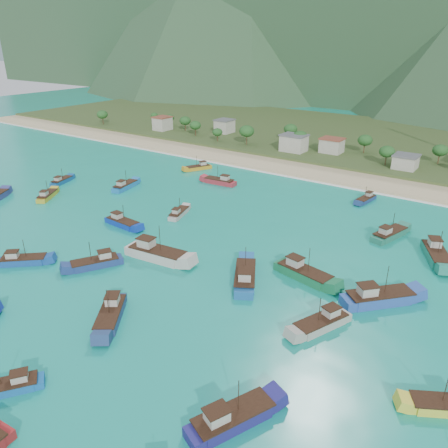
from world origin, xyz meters
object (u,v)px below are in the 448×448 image
Objects in this scene: boat_16 at (447,406)px; boat_30 at (62,181)px; boat_24 at (436,255)px; boat_31 at (111,315)px; boat_8 at (220,182)px; boat_19 at (122,223)px; boat_1 at (8,388)px; boat_15 at (47,196)px; boat_29 at (232,419)px; boat_11 at (125,186)px; boat_20 at (157,254)px; boat_27 at (23,261)px; boat_21 at (96,263)px; boat_10 at (379,298)px; boat_4 at (179,214)px; boat_6 at (245,278)px; boat_5 at (304,274)px; boat_3 at (199,168)px; boat_7 at (389,235)px; boat_25 at (322,323)px.

boat_16 is 122.40m from boat_30.
boat_24 reaches higher than boat_31.
boat_8 is 41.08m from boat_19.
boat_15 reaches higher than boat_1.
boat_16 is at bearing 63.39° from boat_29.
boat_20 is at bearing -47.07° from boat_11.
boat_11 is at bearing -131.00° from boat_19.
boat_27 is at bearing -165.04° from boat_29.
boat_15 is 48.25m from boat_21.
boat_29 is (-6.29, -36.36, -0.17)m from boat_10.
boat_27 is at bearing -114.24° from boat_10.
boat_20 reaches higher than boat_8.
boat_29 is at bearing -57.22° from boat_10.
boat_6 reaches higher than boat_4.
boat_24 is at bearing 121.26° from boat_10.
boat_21 is at bearing -49.37° from boat_5.
boat_3 is 114.29m from boat_16.
boat_4 is 28.80m from boat_8.
boat_16 reaches higher than boat_3.
boat_11 is 22.24m from boat_30.
boat_1 is 106.74m from boat_3.
boat_3 reaches higher than boat_30.
boat_21 reaches higher than boat_4.
boat_7 is 63.98m from boat_19.
boat_16 is 58.47m from boat_20.
boat_8 is (-47.70, 38.69, -0.18)m from boat_5.
boat_1 is 37.52m from boat_27.
boat_19 is (-56.08, -30.80, -0.08)m from boat_7.
boat_25 is at bearing 111.20° from boat_29.
boat_20 reaches higher than boat_27.
boat_31 reaches higher than boat_7.
boat_24 is at bearing -107.75° from boat_8.
boat_15 is at bearing -2.29° from boat_1.
boat_5 is (18.96, 49.24, 0.37)m from boat_1.
boat_15 is (-61.89, 48.30, 0.07)m from boat_1.
boat_29 is at bearing -74.20° from boat_7.
boat_4 is 0.84× the size of boat_8.
boat_1 is 0.68× the size of boat_5.
boat_25 is (72.66, -60.40, 0.14)m from boat_3.
boat_10 is (6.29, -28.81, 0.22)m from boat_7.
boat_24 is (4.74, 23.66, -0.08)m from boat_10.
boat_21 is 19.49m from boat_31.
boat_20 is 1.35× the size of boat_21.
boat_10 reaches higher than boat_1.
boat_16 is 79.23m from boat_27.
boat_20 is 64.40m from boat_30.
boat_4 is 0.71× the size of boat_5.
boat_5 is 1.23× the size of boat_19.
boat_3 is 0.75× the size of boat_6.
boat_25 reaches higher than boat_30.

